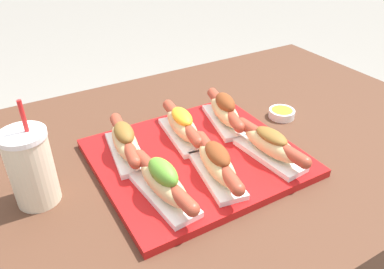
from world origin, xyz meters
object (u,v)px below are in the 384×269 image
Objects in this scene: hot_dog_1 at (217,163)px; hot_dog_2 at (270,145)px; serving_tray at (197,157)px; hot_dog_5 at (225,111)px; hot_dog_4 at (182,125)px; hot_dog_3 at (125,141)px; hot_dog_0 at (164,182)px; sauce_bowl at (282,113)px; drink_cup at (31,168)px.

hot_dog_1 is 0.99× the size of hot_dog_2.
hot_dog_5 reaches higher than serving_tray.
hot_dog_5 is (0.12, 0.00, 0.00)m from hot_dog_4.
hot_dog_3 is 0.14m from hot_dog_4.
hot_dog_0 is at bearing -146.23° from hot_dog_5.
sauce_bowl is at bearing -8.80° from hot_dog_5.
hot_dog_5 is 0.97× the size of drink_cup.
hot_dog_3 is at bearing 150.04° from serving_tray.
hot_dog_3 is at bearing 179.64° from hot_dog_4.
drink_cup is at bearing 172.03° from serving_tray.
hot_dog_0 is 0.99× the size of drink_cup.
hot_dog_0 is 0.45m from sauce_bowl.
hot_dog_5 is 0.17m from sauce_bowl.
hot_dog_0 is 0.24m from drink_cup.
hot_dog_0 is at bearing -128.34° from hot_dog_4.
hot_dog_1 reaches higher than hot_dog_4.
hot_dog_2 is at bearing -53.22° from hot_dog_4.
hot_dog_5 is at bearing 33.77° from hot_dog_0.
hot_dog_5 is (0.26, 0.00, 0.00)m from hot_dog_3.
hot_dog_4 is 0.33m from drink_cup.
serving_tray is 6.24× the size of sauce_bowl.
hot_dog_0 is 1.01× the size of hot_dog_3.
hot_dog_0 is 0.21m from hot_dog_4.
hot_dog_1 is 3.06× the size of sauce_bowl.
serving_tray is 2.02× the size of hot_dog_2.
hot_dog_1 is (0.12, 0.00, -0.00)m from hot_dog_0.
hot_dog_4 is (0.13, 0.16, -0.00)m from hot_dog_0.
drink_cup is (-0.19, -0.03, 0.02)m from hot_dog_3.
hot_dog_2 is 0.21m from hot_dog_4.
hot_dog_0 reaches higher than hot_dog_2.
hot_dog_0 is at bearing -179.97° from hot_dog_2.
hot_dog_4 is 1.02× the size of hot_dog_5.
serving_tray is 0.34m from drink_cup.
drink_cup reaches higher than hot_dog_2.
hot_dog_5 is 3.03× the size of sauce_bowl.
hot_dog_1 reaches higher than sauce_bowl.
drink_cup is at bearing 157.35° from hot_dog_1.
hot_dog_0 is at bearing -161.22° from sauce_bowl.
hot_dog_2 is 0.48m from drink_cup.
serving_tray is 0.30m from sauce_bowl.
hot_dog_0 is 1.00× the size of hot_dog_2.
sauce_bowl is (0.17, 0.14, -0.04)m from hot_dog_2.
hot_dog_0 reaches higher than hot_dog_3.
hot_dog_3 is (-0.13, 0.16, 0.00)m from hot_dog_1.
hot_dog_5 is at bearing 1.71° from hot_dog_4.
hot_dog_1 reaches higher than hot_dog_2.
hot_dog_4 is (0.01, 0.16, -0.00)m from hot_dog_1.
drink_cup is (-0.45, -0.03, 0.02)m from hot_dog_5.
hot_dog_0 is at bearing -33.72° from drink_cup.
hot_dog_1 is 0.21m from hot_dog_5.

